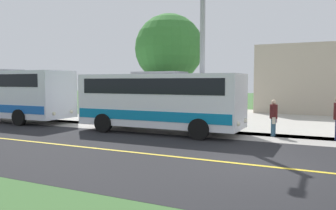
{
  "coord_description": "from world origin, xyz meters",
  "views": [
    {
      "loc": [
        9.78,
        1.95,
        2.44
      ],
      "look_at": [
        -3.5,
        -4.4,
        1.4
      ],
      "focal_mm": 36.09,
      "sensor_mm": 36.0,
      "label": 1
    }
  ],
  "objects_px": {
    "pedestrian_waiting": "(274,117)",
    "street_light_pole": "(202,43)",
    "shuttle_bus_front": "(160,99)",
    "tree_curbside": "(169,49)"
  },
  "relations": [
    {
      "from": "pedestrian_waiting",
      "to": "street_light_pole",
      "type": "relative_size",
      "value": 0.22
    },
    {
      "from": "tree_curbside",
      "to": "pedestrian_waiting",
      "type": "bearing_deg",
      "value": 73.69
    },
    {
      "from": "pedestrian_waiting",
      "to": "street_light_pole",
      "type": "xyz_separation_m",
      "value": [
        0.79,
        -3.13,
        3.31
      ]
    },
    {
      "from": "street_light_pole",
      "to": "tree_curbside",
      "type": "relative_size",
      "value": 1.22
    },
    {
      "from": "shuttle_bus_front",
      "to": "pedestrian_waiting",
      "type": "bearing_deg",
      "value": 103.06
    },
    {
      "from": "shuttle_bus_front",
      "to": "tree_curbside",
      "type": "relative_size",
      "value": 1.28
    },
    {
      "from": "shuttle_bus_front",
      "to": "tree_curbside",
      "type": "height_order",
      "value": "tree_curbside"
    },
    {
      "from": "shuttle_bus_front",
      "to": "street_light_pole",
      "type": "height_order",
      "value": "street_light_pole"
    },
    {
      "from": "street_light_pole",
      "to": "shuttle_bus_front",
      "type": "bearing_deg",
      "value": -78.68
    },
    {
      "from": "shuttle_bus_front",
      "to": "pedestrian_waiting",
      "type": "height_order",
      "value": "shuttle_bus_front"
    }
  ]
}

